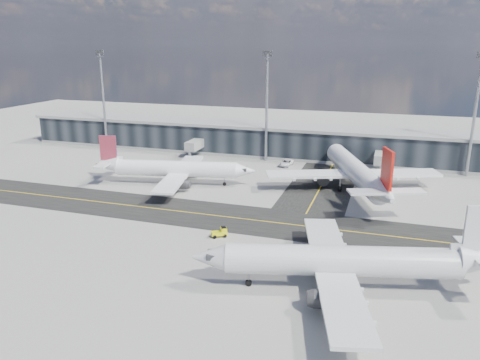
# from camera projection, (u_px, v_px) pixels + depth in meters

# --- Properties ---
(ground) EXTENTS (300.00, 300.00, 0.00)m
(ground) POSITION_uv_depth(u_px,v_px,m) (196.00, 222.00, 83.76)
(ground) COLOR gray
(ground) RESTS_ON ground
(taxiway_lanes) EXTENTS (180.00, 63.00, 0.03)m
(taxiway_lanes) POSITION_uv_depth(u_px,v_px,m) (236.00, 205.00, 92.39)
(taxiway_lanes) COLOR black
(taxiway_lanes) RESTS_ON ground
(terminal_concourse) EXTENTS (152.00, 19.80, 8.80)m
(terminal_concourse) POSITION_uv_depth(u_px,v_px,m) (272.00, 141.00, 132.71)
(terminal_concourse) COLOR black
(terminal_concourse) RESTS_ON ground
(floodlight_masts) EXTENTS (102.50, 0.70, 28.90)m
(floodlight_masts) POSITION_uv_depth(u_px,v_px,m) (267.00, 103.00, 123.16)
(floodlight_masts) COLOR gray
(floodlight_masts) RESTS_ON ground
(airliner_af) EXTENTS (36.54, 31.36, 10.87)m
(airliner_af) POSITION_uv_depth(u_px,v_px,m) (174.00, 169.00, 105.14)
(airliner_af) COLOR white
(airliner_af) RESTS_ON ground
(airliner_redtail) EXTENTS (37.33, 43.18, 13.23)m
(airliner_redtail) POSITION_uv_depth(u_px,v_px,m) (355.00, 171.00, 100.22)
(airliner_redtail) COLOR white
(airliner_redtail) RESTS_ON ground
(airliner_near) EXTENTS (39.33, 33.83, 11.79)m
(airliner_near) POSITION_uv_depth(u_px,v_px,m) (346.00, 262.00, 59.82)
(airliner_near) COLOR silver
(airliner_near) RESTS_ON ground
(baggage_tug) EXTENTS (2.84, 2.37, 1.62)m
(baggage_tug) POSITION_uv_depth(u_px,v_px,m) (221.00, 232.00, 77.05)
(baggage_tug) COLOR yellow
(baggage_tug) RESTS_ON ground
(service_van) EXTENTS (3.18, 6.04, 1.62)m
(service_van) POSITION_uv_depth(u_px,v_px,m) (286.00, 163.00, 121.71)
(service_van) COLOR white
(service_van) RESTS_ON ground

